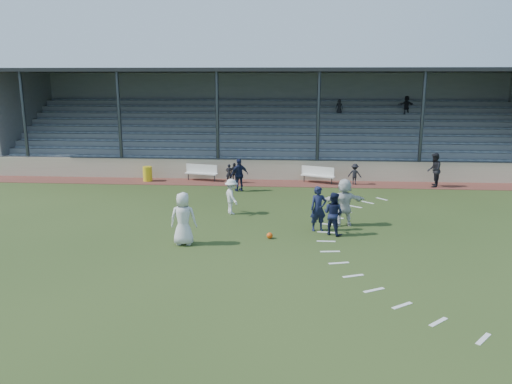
% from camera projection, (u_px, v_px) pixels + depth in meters
% --- Properties ---
extents(ground, '(90.00, 90.00, 0.00)m').
position_uv_depth(ground, '(251.00, 240.00, 19.07)').
color(ground, '#2A3C18').
rests_on(ground, ground).
extents(cinder_track, '(34.00, 2.00, 0.02)m').
position_uv_depth(cinder_track, '(266.00, 183.00, 29.28)').
color(cinder_track, '#5C2C24').
rests_on(cinder_track, ground).
extents(retaining_wall, '(34.00, 0.18, 1.20)m').
position_uv_depth(retaining_wall, '(267.00, 170.00, 30.16)').
color(retaining_wall, beige).
rests_on(retaining_wall, ground).
extents(bench_left, '(2.04, 0.90, 0.95)m').
position_uv_depth(bench_left, '(202.00, 171.00, 29.89)').
color(bench_left, silver).
rests_on(bench_left, cinder_track).
extents(bench_right, '(2.00, 1.19, 0.95)m').
position_uv_depth(bench_right, '(318.00, 173.00, 29.17)').
color(bench_right, silver).
rests_on(bench_right, cinder_track).
extents(trash_bin, '(0.54, 0.54, 0.87)m').
position_uv_depth(trash_bin, '(148.00, 174.00, 29.71)').
color(trash_bin, yellow).
rests_on(trash_bin, cinder_track).
extents(football, '(0.24, 0.24, 0.24)m').
position_uv_depth(football, '(270.00, 236.00, 19.19)').
color(football, '#E34C0D').
rests_on(football, ground).
extents(player_white_lead, '(0.99, 0.67, 1.98)m').
position_uv_depth(player_white_lead, '(183.00, 219.00, 18.32)').
color(player_white_lead, silver).
rests_on(player_white_lead, ground).
extents(player_navy_lead, '(0.75, 0.59, 1.82)m').
position_uv_depth(player_navy_lead, '(318.00, 209.00, 20.02)').
color(player_navy_lead, '#131935').
rests_on(player_navy_lead, ground).
extents(player_navy_mid, '(1.05, 1.00, 1.71)m').
position_uv_depth(player_navy_mid, '(333.00, 214.00, 19.52)').
color(player_navy_mid, '#131935').
rests_on(player_navy_mid, ground).
extents(player_white_wing, '(1.02, 1.20, 1.61)m').
position_uv_depth(player_white_wing, '(232.00, 197.00, 22.53)').
color(player_white_wing, silver).
rests_on(player_white_wing, ground).
extents(player_navy_wing, '(1.12, 0.92, 1.79)m').
position_uv_depth(player_navy_wing, '(239.00, 175.00, 27.07)').
color(player_navy_wing, '#131935').
rests_on(player_navy_wing, ground).
extents(player_white_back, '(1.93, 0.89, 2.00)m').
position_uv_depth(player_white_back, '(344.00, 202.00, 20.71)').
color(player_white_back, silver).
rests_on(player_white_back, ground).
extents(official, '(0.99, 1.12, 1.91)m').
position_uv_depth(official, '(434.00, 170.00, 28.03)').
color(official, black).
rests_on(official, cinder_track).
extents(sub_left_near, '(0.40, 0.26, 1.09)m').
position_uv_depth(sub_left_near, '(229.00, 173.00, 29.32)').
color(sub_left_near, black).
rests_on(sub_left_near, cinder_track).
extents(sub_left_far, '(0.75, 0.47, 1.19)m').
position_uv_depth(sub_left_far, '(235.00, 173.00, 29.13)').
color(sub_left_far, black).
rests_on(sub_left_far, cinder_track).
extents(sub_right, '(0.87, 0.64, 1.20)m').
position_uv_depth(sub_right, '(355.00, 174.00, 28.74)').
color(sub_right, black).
rests_on(sub_right, cinder_track).
extents(grandstand, '(34.60, 9.00, 6.61)m').
position_uv_depth(grandstand, '(271.00, 135.00, 34.38)').
color(grandstand, slate).
rests_on(grandstand, ground).
extents(penalty_arc, '(3.89, 14.63, 0.01)m').
position_uv_depth(penalty_arc, '(360.00, 242.00, 18.77)').
color(penalty_arc, silver).
rests_on(penalty_arc, ground).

